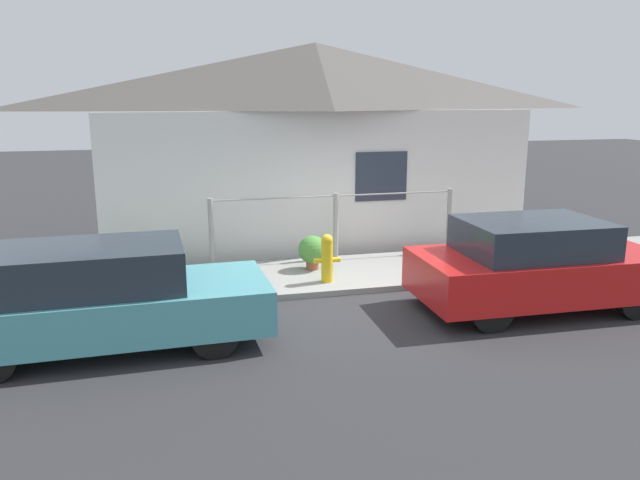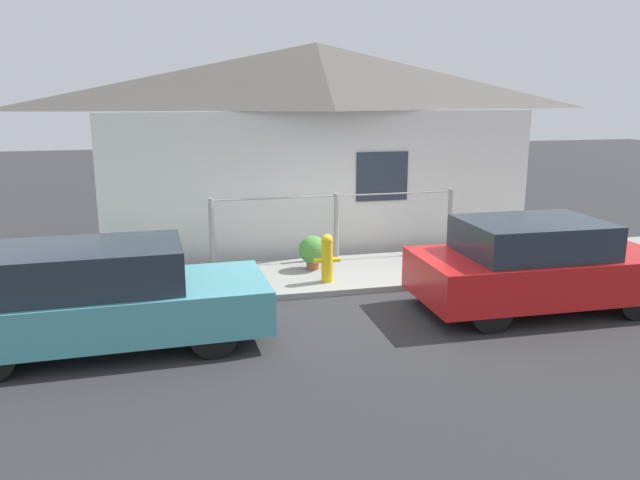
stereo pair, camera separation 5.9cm
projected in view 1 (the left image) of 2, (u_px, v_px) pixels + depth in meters
The scene contains 10 objects.
ground_plane at pixel (368, 294), 10.40m from camera, with size 60.00×60.00×0.00m, color #2D2D30.
sidewalk at pixel (349, 273), 11.41m from camera, with size 24.00×2.17×0.10m.
house at pixel (317, 87), 12.99m from camera, with size 9.28×2.23×4.29m.
fence at pixel (336, 223), 12.12m from camera, with size 4.90×0.10×1.29m.
car_left at pixel (103, 298), 8.05m from camera, with size 4.19×1.75×1.38m.
car_right at pixel (536, 265), 9.56m from camera, with size 3.82×1.82×1.40m.
fire_hydrant at pixel (327, 257), 10.63m from camera, with size 0.46×0.21×0.84m.
potted_plant_near_hydrant at pixel (312, 250), 11.41m from camera, with size 0.52×0.52×0.63m.
potted_plant_by_fence at pixel (126, 255), 11.03m from camera, with size 0.55×0.55×0.67m.
potted_plant_corner at pixel (473, 244), 12.19m from camera, with size 0.46×0.46×0.55m.
Camera 1 is at (-3.22, -9.41, 3.26)m, focal length 35.00 mm.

